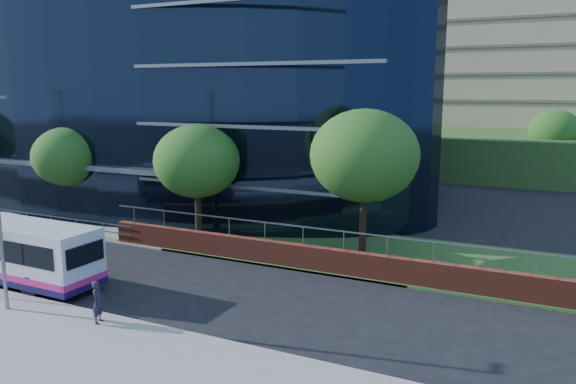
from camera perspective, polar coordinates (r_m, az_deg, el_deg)
The scene contains 10 objects.
far_forecourt at distance 41.22m, azimuth -22.42°, elevation -1.97°, with size 50.00×8.00×0.10m, color gray.
grass_verge at distance 27.93m, azimuth 24.12°, elevation -7.77°, with size 36.00×8.00×0.12m, color #2D511E.
glass_office at distance 46.21m, azimuth -12.20°, elevation 9.78°, with size 44.00×23.10×16.00m.
retaining_wall at distance 24.62m, azimuth 14.49°, elevation -8.23°, with size 34.00×0.40×2.11m.
tree_far_b at distance 37.38m, azimuth -21.48°, elevation 3.36°, with size 4.29×4.29×6.05m.
tree_far_c at distance 30.38m, azimuth -9.24°, elevation 3.09°, with size 4.62×4.62×6.51m.
tree_far_d at distance 27.17m, azimuth 7.78°, elevation 3.66°, with size 5.28×5.28×7.44m.
tree_dist_e at distance 55.80m, azimuth 25.50°, elevation 5.52°, with size 4.62×4.62×6.51m.
city_bus at distance 27.71m, azimuth -26.89°, elevation -5.17°, with size 10.07×2.48×2.71m.
pedestrian at distance 21.32m, azimuth -18.74°, elevation -10.53°, with size 0.56×0.37×1.55m, color #241C2A.
Camera 1 is at (24.32, -15.67, 8.36)m, focal length 35.00 mm.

